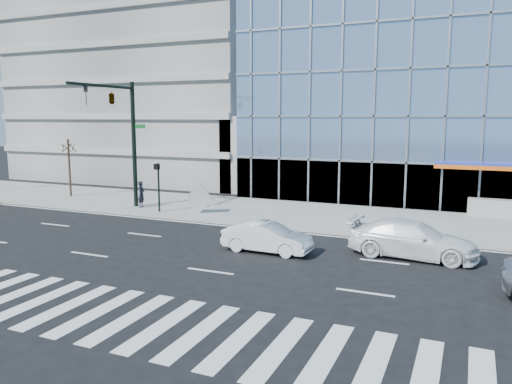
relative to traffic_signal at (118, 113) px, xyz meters
The scene contains 12 objects.
ground 13.41m from the traffic_signal, 22.56° to the right, with size 160.00×160.00×0.00m, color black.
sidewalk 13.03m from the traffic_signal, 17.33° to the left, with size 120.00×8.00×0.15m, color gray.
parking_garage 23.56m from the traffic_signal, 112.79° to the left, with size 24.00×24.00×20.00m, color gray.
ramp_block 14.68m from the traffic_signal, 69.59° to the left, with size 6.00×8.00×6.00m, color gray.
tower_backdrop 70.43m from the traffic_signal, 106.19° to the left, with size 14.00×14.00×48.00m, color gray.
traffic_signal is the anchor object (origin of this frame).
ped_signal_post 4.75m from the traffic_signal, ahead, with size 0.30×0.33×3.00m.
street_tree_near 7.96m from the traffic_signal, 157.29° to the left, with size 1.10×1.10×4.23m.
white_suv 19.04m from the traffic_signal, 10.55° to the right, with size 2.18×5.37×1.56m, color white.
white_sedan 14.10m from the traffic_signal, 22.98° to the right, with size 1.39×4.00×1.32m, color white.
pedestrian 5.35m from the traffic_signal, 64.84° to the left, with size 0.62×0.41×1.69m, color black.
tilted_panel 7.25m from the traffic_signal, 11.53° to the left, with size 1.30×0.06×1.30m, color #A9A9A9.
Camera 1 is at (9.08, -20.45, 5.93)m, focal length 35.00 mm.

